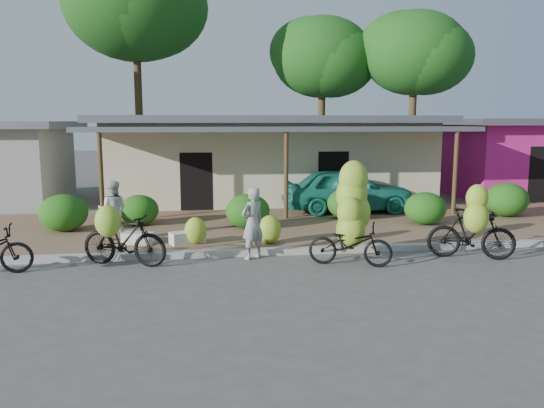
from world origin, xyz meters
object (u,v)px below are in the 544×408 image
Objects in this scene: bystander at (113,210)px; bike_center at (351,222)px; bike_left at (122,238)px; tree_near_right at (410,51)px; tree_far_center at (131,1)px; vendor at (253,223)px; teal_van at (347,190)px; tree_center_right at (318,56)px; sack_near at (188,237)px; bike_right at (472,229)px; sack_far at (138,238)px.

bike_center is at bearing 155.87° from bystander.
bike_center is at bearing -73.80° from bike_left.
tree_near_right reaches higher than bike_left.
tree_near_right is at bearing -5.87° from bike_center.
vendor is at bearing -73.76° from tree_far_center.
bike_center reaches higher than teal_van.
sack_near is at bearing -114.84° from tree_center_right.
tree_far_center is 15.82m from sack_near.
bike_center is 1.13× the size of bike_right.
tree_near_right is 15.32m from bike_right.
tree_far_center is 16.92m from vendor.
bike_right is at bearing -73.82° from bike_left.
bystander is at bearing 116.20° from teal_van.
bike_right is at bearing -58.92° from tree_far_center.
tree_far_center reaches higher than teal_van.
bike_left is at bearing 108.07° from bike_right.
tree_center_right is 11.15m from teal_van.
bike_left is 0.89× the size of bike_center.
bike_center is 0.53× the size of teal_van.
tree_far_center is 7.29× the size of bystander.
tree_far_center reaches higher than bike_left.
bystander is at bearing 33.26° from bike_left.
tree_near_right is at bearing -137.55° from bystander.
sack_far is (1.45, -13.01, -8.38)m from tree_far_center.
bike_center reaches higher than vendor.
sack_far is 3.14m from vendor.
tree_near_right is 4.12× the size of bike_right.
tree_near_right is at bearing -32.40° from teal_van.
bike_center is 6.11m from teal_van.
tree_near_right reaches higher than bike_center.
bike_right is at bearing -89.43° from tree_center_right.
bystander reaches higher than teal_van.
sack_near is at bearing 128.84° from teal_van.
bike_left is 1.01× the size of bike_right.
bystander is (-12.22, -10.94, -5.54)m from tree_near_right.
bike_left is at bearing -131.20° from sack_near.
teal_van is (6.48, 3.90, 0.60)m from sack_far.
bike_left is at bearing -94.26° from sack_far.
tree_near_right is 16.03m from bike_center.
teal_van is (3.73, 5.30, 0.02)m from vendor.
tree_far_center is 4.89× the size of bike_center.
vendor is (2.88, 0.29, 0.19)m from bike_left.
bike_center is 3.04× the size of sack_far.
bike_left is 0.47× the size of teal_van.
bike_right is 1.32× the size of bystander.
tree_center_right is at bearing 60.81° from sack_far.
sack_near is 0.20× the size of teal_van.
sack_near is at bearing -131.53° from tree_near_right.
bike_center is (-2.64, -15.51, -5.48)m from tree_center_right.
bystander is at bearing 139.45° from sack_far.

